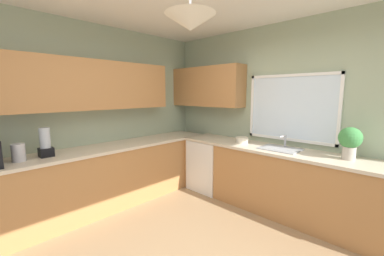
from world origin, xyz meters
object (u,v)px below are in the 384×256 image
Objects in this scene: potted_plant at (350,140)px; bowl at (242,140)px; dishwasher at (210,165)px; kettle at (18,153)px; sink_assembly at (280,148)px; blender_appliance at (45,144)px.

bowl is at bearing -177.99° from potted_plant.
kettle reaches higher than dishwasher.
sink_assembly is 3.06m from blender_appliance.
dishwasher is 2.41× the size of blender_appliance.
sink_assembly reaches higher than dishwasher.
potted_plant is 1.93× the size of bowl.
dishwasher is 2.26× the size of potted_plant.
bowl is 0.56× the size of blender_appliance.
dishwasher is 4.35× the size of bowl.
blender_appliance is (-1.28, -2.38, 0.12)m from bowl.
potted_plant is (0.80, 0.04, 0.22)m from sink_assembly.
dishwasher is at bearing -177.23° from bowl.
sink_assembly is at bearing 54.89° from kettle.
dishwasher is at bearing -177.76° from potted_plant.
sink_assembly reaches higher than bowl.
potted_plant is at bearing 42.00° from blender_appliance.
potted_plant reaches higher than sink_assembly.
blender_appliance is at bearing -128.45° from sink_assembly.
kettle is 3.82m from potted_plant.
sink_assembly is 2.61× the size of bowl.
sink_assembly is 0.62m from bowl.
potted_plant reaches higher than bowl.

